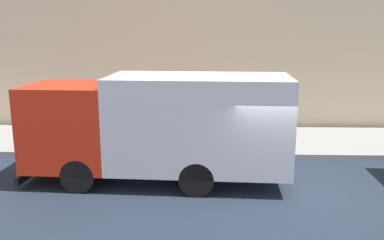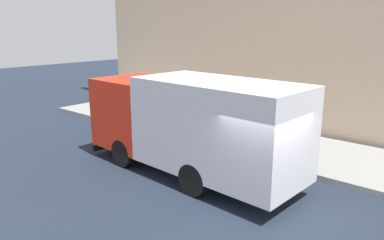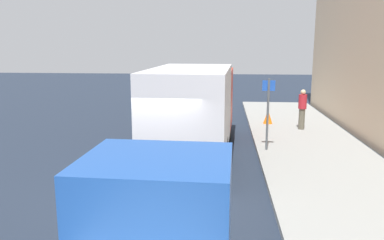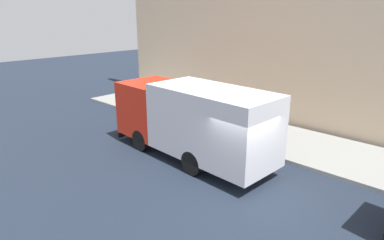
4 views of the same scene
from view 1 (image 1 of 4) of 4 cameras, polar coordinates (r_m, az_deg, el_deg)
name	(u,v)px [view 1 (image 1 of 4)]	position (r m, az deg, el deg)	size (l,w,h in m)	color
ground	(278,192)	(11.72, 11.74, -9.73)	(80.00, 80.00, 0.00)	#1D2533
sidewalk	(256,141)	(16.42, 8.81, -2.84)	(4.07, 30.00, 0.15)	gray
large_utility_truck	(160,124)	(11.86, -4.48, -0.53)	(2.73, 7.64, 3.10)	red
pedestrian_walking	(78,114)	(17.00, -15.39, 0.87)	(0.42, 0.42, 1.76)	#575345
traffic_cone_orange	(39,137)	(16.28, -20.39, -2.23)	(0.43, 0.43, 0.62)	orange
street_sign_post	(161,109)	(14.36, -4.24, 1.49)	(0.44, 0.08, 2.53)	#4C5156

